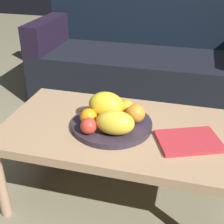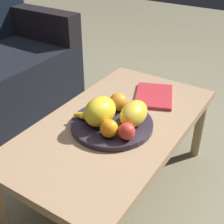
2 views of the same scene
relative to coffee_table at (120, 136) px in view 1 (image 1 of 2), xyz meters
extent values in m
plane|color=#7A7459|center=(0.00, 0.00, -0.36)|extent=(8.00, 8.00, 0.00)
cube|color=tan|center=(0.00, 0.00, 0.03)|extent=(1.06, 0.58, 0.04)
cylinder|color=tan|center=(-0.49, -0.25, -0.18)|extent=(0.05, 0.05, 0.37)
cylinder|color=tan|center=(-0.49, 0.25, -0.18)|extent=(0.05, 0.05, 0.37)
cylinder|color=#9E7C5C|center=(0.49, 0.25, -0.18)|extent=(0.05, 0.05, 0.37)
cube|color=black|center=(-0.08, 1.12, -0.16)|extent=(1.70, 0.70, 0.40)
cube|color=black|center=(-0.08, 1.40, 0.29)|extent=(1.70, 0.14, 0.50)
cube|color=black|center=(-0.86, 1.12, 0.15)|extent=(0.14, 0.70, 0.22)
cylinder|color=#302734|center=(-0.04, -0.01, 0.06)|extent=(0.36, 0.36, 0.03)
ellipsoid|color=yellow|center=(-0.07, 0.03, 0.13)|extent=(0.16, 0.12, 0.12)
ellipsoid|color=yellow|center=(0.00, -0.09, 0.12)|extent=(0.17, 0.11, 0.10)
sphere|color=orange|center=(0.01, 0.08, 0.11)|extent=(0.07, 0.07, 0.07)
sphere|color=orange|center=(0.06, 0.02, 0.11)|extent=(0.08, 0.08, 0.08)
sphere|color=orange|center=(-0.13, -0.05, 0.11)|extent=(0.07, 0.07, 0.07)
sphere|color=red|center=(-0.11, -0.12, 0.11)|extent=(0.07, 0.07, 0.07)
ellipsoid|color=gold|center=(-0.07, 0.06, 0.09)|extent=(0.09, 0.15, 0.03)
ellipsoid|color=yellow|center=(-0.07, 0.08, 0.09)|extent=(0.09, 0.15, 0.03)
ellipsoid|color=yellow|center=(-0.06, 0.07, 0.12)|extent=(0.15, 0.07, 0.03)
ellipsoid|color=yellow|center=(-0.05, 0.06, 0.12)|extent=(0.15, 0.09, 0.03)
cube|color=#B92D35|center=(0.30, -0.05, 0.05)|extent=(0.30, 0.26, 0.02)
camera|label=1|loc=(0.26, -1.13, 0.76)|focal=48.84mm
camera|label=2|loc=(-0.97, -0.60, 0.82)|focal=49.52mm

